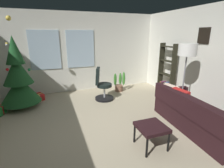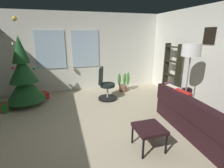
% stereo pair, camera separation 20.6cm
% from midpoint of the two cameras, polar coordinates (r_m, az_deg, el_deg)
% --- Properties ---
extents(ground_plane, '(5.51, 5.95, 0.10)m').
position_cam_midpoint_polar(ground_plane, '(3.44, -4.26, -18.06)').
color(ground_plane, tan).
extents(wall_back_with_windows, '(5.51, 0.12, 2.58)m').
position_cam_midpoint_polar(wall_back_with_windows, '(5.83, -13.16, 10.25)').
color(wall_back_with_windows, silver).
rests_on(wall_back_with_windows, ground_plane).
extents(wall_right_with_frames, '(0.12, 5.95, 2.58)m').
position_cam_midpoint_polar(wall_right_with_frames, '(4.52, 32.13, 6.30)').
color(wall_right_with_frames, silver).
rests_on(wall_right_with_frames, ground_plane).
extents(couch, '(1.60, 2.08, 0.77)m').
position_cam_midpoint_polar(couch, '(3.93, 27.91, -10.05)').
color(couch, black).
rests_on(couch, ground_plane).
extents(footstool, '(0.47, 0.48, 0.41)m').
position_cam_midpoint_polar(footstool, '(3.02, 11.28, -14.57)').
color(footstool, black).
rests_on(footstool, ground_plane).
extents(holiday_tree, '(0.99, 0.99, 2.31)m').
position_cam_midpoint_polar(holiday_tree, '(4.99, -30.13, 1.33)').
color(holiday_tree, '#4C331E').
rests_on(holiday_tree, ground_plane).
extents(gift_box_red, '(0.42, 0.42, 0.19)m').
position_cam_midpoint_polar(gift_box_red, '(5.52, -24.90, -4.10)').
color(gift_box_red, red).
rests_on(gift_box_red, ground_plane).
extents(office_chair, '(0.58, 0.56, 0.97)m').
position_cam_midpoint_polar(office_chair, '(5.01, -4.41, -1.20)').
color(office_chair, black).
rests_on(office_chair, ground_plane).
extents(bookshelf, '(0.18, 0.64, 1.63)m').
position_cam_midpoint_polar(bookshelf, '(5.50, 17.04, 3.62)').
color(bookshelf, black).
rests_on(bookshelf, ground_plane).
extents(floor_lamp, '(0.41, 0.41, 1.70)m').
position_cam_midpoint_polar(floor_lamp, '(4.24, 22.81, 9.48)').
color(floor_lamp, slate).
rests_on(floor_lamp, ground_plane).
extents(potted_plant, '(0.45, 0.32, 0.67)m').
position_cam_midpoint_polar(potted_plant, '(5.77, 1.47, 0.05)').
color(potted_plant, brown).
rests_on(potted_plant, ground_plane).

